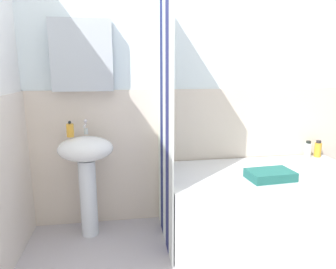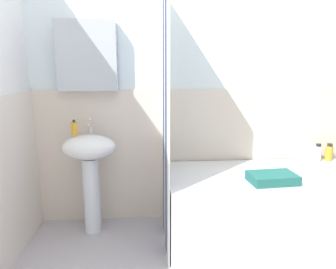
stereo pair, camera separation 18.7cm
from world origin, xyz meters
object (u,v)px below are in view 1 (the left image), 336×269
object	(u,v)px
soap_dispenser	(70,130)
bathtub	(260,202)
shampoo_bottle	(308,150)
towel_folded	(270,175)
sink	(86,164)
body_wash_bottle	(318,149)

from	to	relation	value
soap_dispenser	bathtub	xyz separation A→B (m)	(1.55, -0.20, -0.63)
shampoo_bottle	towel_folded	xyz separation A→B (m)	(-0.62, -0.48, -0.04)
soap_dispenser	shampoo_bottle	distance (m)	2.15
soap_dispenser	towel_folded	world-z (taller)	soap_dispenser
sink	towel_folded	world-z (taller)	sink
sink	towel_folded	size ratio (longest dim) A/B	2.48
bathtub	towel_folded	bearing A→B (deg)	-99.80
shampoo_bottle	towel_folded	bearing A→B (deg)	-142.31
sink	shampoo_bottle	size ratio (longest dim) A/B	5.12
sink	bathtub	size ratio (longest dim) A/B	0.53
soap_dispenser	towel_folded	bearing A→B (deg)	-14.37
towel_folded	body_wash_bottle	bearing A→B (deg)	34.09
shampoo_bottle	towel_folded	world-z (taller)	shampoo_bottle
bathtub	towel_folded	size ratio (longest dim) A/B	4.69
sink	soap_dispenser	xyz separation A→B (m)	(-0.11, 0.01, 0.28)
sink	soap_dispenser	world-z (taller)	soap_dispenser
bathtub	towel_folded	distance (m)	0.37
sink	bathtub	world-z (taller)	sink
soap_dispenser	towel_folded	distance (m)	1.59
soap_dispenser	bathtub	world-z (taller)	soap_dispenser
towel_folded	sink	bearing A→B (deg)	165.06
sink	bathtub	bearing A→B (deg)	-7.22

